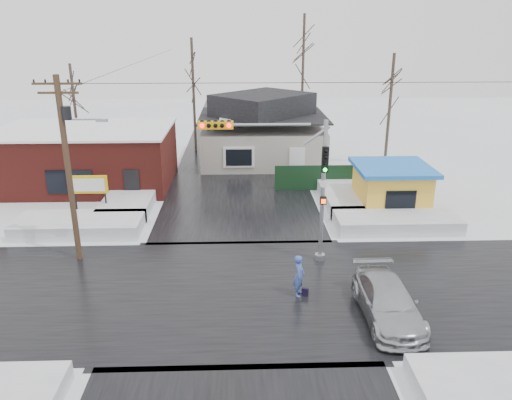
{
  "coord_description": "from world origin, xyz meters",
  "views": [
    {
      "loc": [
        0.08,
        -19.32,
        11.1
      ],
      "look_at": [
        0.84,
        3.55,
        3.0
      ],
      "focal_mm": 35.0,
      "sensor_mm": 36.0,
      "label": 1
    }
  ],
  "objects_px": {
    "kiosk": "(391,187)",
    "pedestrian": "(299,276)",
    "utility_pole": "(68,160)",
    "traffic_signal": "(290,173)",
    "marquee_sign": "(89,186)",
    "car": "(388,302)"
  },
  "relations": [
    {
      "from": "utility_pole",
      "to": "pedestrian",
      "type": "relative_size",
      "value": 4.83
    },
    {
      "from": "traffic_signal",
      "to": "kiosk",
      "type": "relative_size",
      "value": 1.52
    },
    {
      "from": "traffic_signal",
      "to": "kiosk",
      "type": "distance_m",
      "value": 10.43
    },
    {
      "from": "kiosk",
      "to": "car",
      "type": "relative_size",
      "value": 0.91
    },
    {
      "from": "kiosk",
      "to": "pedestrian",
      "type": "bearing_deg",
      "value": -123.74
    },
    {
      "from": "traffic_signal",
      "to": "utility_pole",
      "type": "bearing_deg",
      "value": 177.05
    },
    {
      "from": "utility_pole",
      "to": "kiosk",
      "type": "distance_m",
      "value": 18.95
    },
    {
      "from": "car",
      "to": "marquee_sign",
      "type": "bearing_deg",
      "value": 140.59
    },
    {
      "from": "marquee_sign",
      "to": "car",
      "type": "bearing_deg",
      "value": -38.42
    },
    {
      "from": "traffic_signal",
      "to": "pedestrian",
      "type": "distance_m",
      "value": 4.94
    },
    {
      "from": "marquee_sign",
      "to": "car",
      "type": "xyz_separation_m",
      "value": [
        14.86,
        -11.78,
        -1.19
      ]
    },
    {
      "from": "traffic_signal",
      "to": "utility_pole",
      "type": "distance_m",
      "value": 10.39
    },
    {
      "from": "marquee_sign",
      "to": "utility_pole",
      "type": "bearing_deg",
      "value": -79.87
    },
    {
      "from": "utility_pole",
      "to": "traffic_signal",
      "type": "bearing_deg",
      "value": -2.95
    },
    {
      "from": "marquee_sign",
      "to": "car",
      "type": "distance_m",
      "value": 19.0
    },
    {
      "from": "kiosk",
      "to": "car",
      "type": "xyz_separation_m",
      "value": [
        -3.64,
        -12.28,
        -0.73
      ]
    },
    {
      "from": "kiosk",
      "to": "pedestrian",
      "type": "xyz_separation_m",
      "value": [
        -6.94,
        -10.4,
        -0.53
      ]
    },
    {
      "from": "traffic_signal",
      "to": "marquee_sign",
      "type": "relative_size",
      "value": 2.75
    },
    {
      "from": "marquee_sign",
      "to": "traffic_signal",
      "type": "bearing_deg",
      "value": -29.72
    },
    {
      "from": "utility_pole",
      "to": "kiosk",
      "type": "relative_size",
      "value": 1.96
    },
    {
      "from": "utility_pole",
      "to": "car",
      "type": "xyz_separation_m",
      "value": [
        13.78,
        -5.79,
        -4.38
      ]
    },
    {
      "from": "traffic_signal",
      "to": "car",
      "type": "distance_m",
      "value": 7.34
    }
  ]
}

